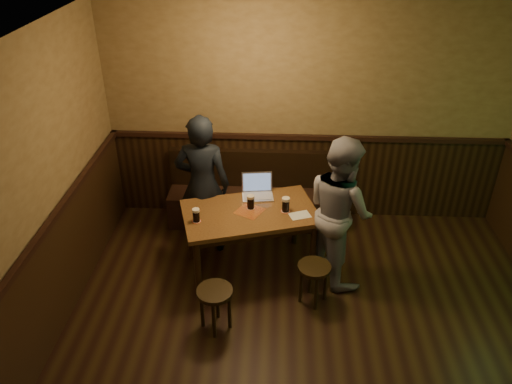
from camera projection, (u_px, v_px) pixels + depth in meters
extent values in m
cube|color=beige|center=(341.00, 84.00, 2.85)|extent=(5.00, 6.00, 0.02)
cube|color=olive|center=(308.00, 115.00, 6.15)|extent=(5.00, 0.02, 2.80)
cube|color=black|center=(305.00, 177.00, 6.56)|extent=(4.98, 0.04, 1.10)
cube|color=black|center=(15.00, 344.00, 4.11)|extent=(0.04, 5.98, 1.10)
cube|color=black|center=(307.00, 137.00, 6.24)|extent=(4.98, 0.06, 0.06)
cube|color=black|center=(1.00, 291.00, 3.82)|extent=(0.06, 5.98, 0.06)
cube|color=black|center=(254.00, 207.00, 6.52)|extent=(2.20, 0.50, 0.45)
cube|color=black|center=(255.00, 168.00, 6.45)|extent=(2.20, 0.10, 0.50)
cube|color=#4F2E16|center=(250.00, 213.00, 5.45)|extent=(1.62, 1.20, 0.05)
cube|color=black|center=(250.00, 219.00, 5.49)|extent=(1.46, 1.05, 0.08)
cube|color=maroon|center=(250.00, 211.00, 5.44)|extent=(0.36, 0.36, 0.00)
cylinder|color=black|center=(198.00, 268.00, 5.25)|extent=(0.07, 0.07, 0.72)
cylinder|color=black|center=(190.00, 233.00, 5.80)|extent=(0.07, 0.07, 0.72)
cylinder|color=black|center=(313.00, 251.00, 5.50)|extent=(0.07, 0.07, 0.72)
cylinder|color=black|center=(295.00, 218.00, 6.06)|extent=(0.07, 0.07, 0.72)
cylinder|color=black|center=(215.00, 292.00, 4.79)|extent=(0.36, 0.36, 0.04)
cylinder|color=black|center=(229.00, 310.00, 4.90)|extent=(0.04, 0.04, 0.46)
cylinder|color=black|center=(217.00, 300.00, 5.03)|extent=(0.04, 0.04, 0.46)
cylinder|color=black|center=(202.00, 309.00, 4.92)|extent=(0.04, 0.04, 0.46)
cylinder|color=black|center=(214.00, 319.00, 4.79)|extent=(0.04, 0.04, 0.46)
cylinder|color=black|center=(314.00, 267.00, 5.12)|extent=(0.41, 0.41, 0.04)
cylinder|color=black|center=(325.00, 283.00, 5.25)|extent=(0.04, 0.04, 0.45)
cylinder|color=black|center=(310.00, 276.00, 5.35)|extent=(0.04, 0.04, 0.45)
cylinder|color=black|center=(301.00, 285.00, 5.22)|extent=(0.04, 0.04, 0.45)
cylinder|color=black|center=(316.00, 293.00, 5.12)|extent=(0.04, 0.04, 0.45)
cylinder|color=#B53716|center=(197.00, 221.00, 5.27)|extent=(0.10, 0.10, 0.00)
cylinder|color=silver|center=(197.00, 221.00, 5.27)|extent=(0.08, 0.08, 0.00)
cylinder|color=black|center=(196.00, 216.00, 5.24)|extent=(0.07, 0.07, 0.12)
cylinder|color=beige|center=(196.00, 210.00, 5.20)|extent=(0.08, 0.08, 0.03)
cylinder|color=#B53716|center=(251.00, 208.00, 5.49)|extent=(0.11, 0.11, 0.00)
cylinder|color=silver|center=(251.00, 208.00, 5.49)|extent=(0.09, 0.09, 0.00)
cylinder|color=black|center=(251.00, 203.00, 5.45)|extent=(0.08, 0.08, 0.13)
cylinder|color=beige|center=(251.00, 197.00, 5.41)|extent=(0.08, 0.08, 0.03)
cylinder|color=#B53716|center=(285.00, 211.00, 5.44)|extent=(0.11, 0.11, 0.00)
cylinder|color=silver|center=(285.00, 211.00, 5.44)|extent=(0.09, 0.09, 0.00)
cylinder|color=black|center=(286.00, 205.00, 5.40)|extent=(0.08, 0.08, 0.13)
cylinder|color=beige|center=(286.00, 199.00, 5.36)|extent=(0.08, 0.08, 0.03)
cube|color=silver|center=(258.00, 196.00, 5.69)|extent=(0.37, 0.28, 0.02)
cube|color=#B2B2B7|center=(258.00, 196.00, 5.69)|extent=(0.34, 0.23, 0.00)
cube|color=silver|center=(257.00, 182.00, 5.73)|extent=(0.35, 0.11, 0.23)
cube|color=#526A99|center=(257.00, 182.00, 5.72)|extent=(0.32, 0.09, 0.19)
cube|color=silver|center=(300.00, 215.00, 5.37)|extent=(0.26, 0.22, 0.00)
imported|color=black|center=(203.00, 185.00, 5.74)|extent=(0.64, 0.43, 1.73)
imported|color=gray|center=(340.00, 210.00, 5.32)|extent=(0.95, 1.03, 1.69)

